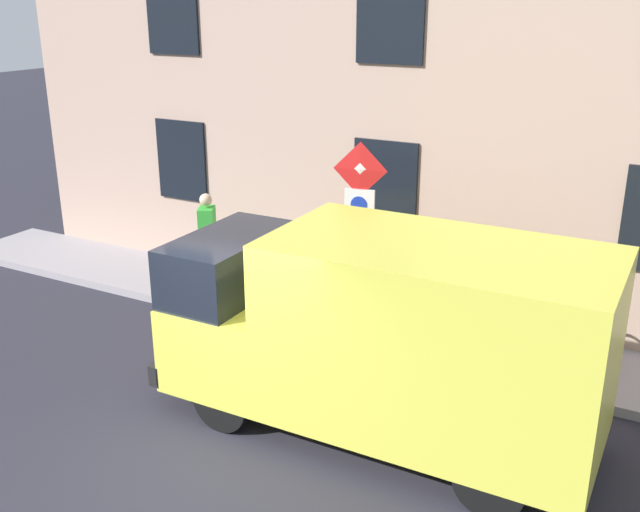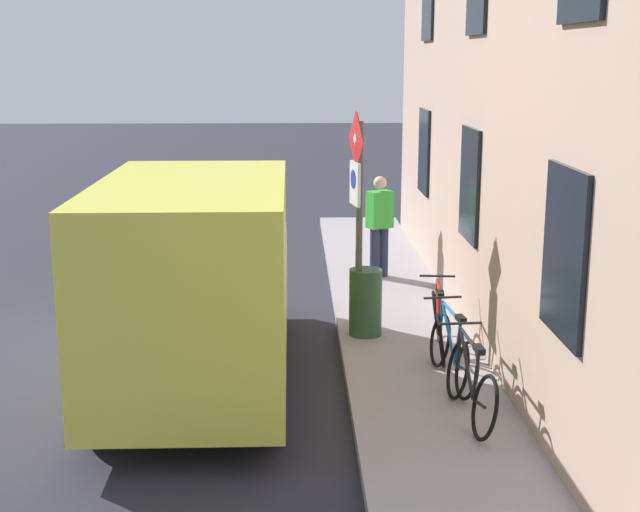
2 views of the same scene
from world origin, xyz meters
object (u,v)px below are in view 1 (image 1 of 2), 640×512
(bicycle_blue, at_px, (488,314))
(bicycle_black, at_px, (558,328))
(sign_post_stacked, at_px, (360,215))
(delivery_van, at_px, (386,332))
(pedestrian, at_px, (208,237))
(bicycle_red, at_px, (424,301))
(litter_bin, at_px, (358,307))

(bicycle_blue, bearing_deg, bicycle_black, 173.38)
(sign_post_stacked, bearing_deg, delivery_van, -146.28)
(delivery_van, relative_size, bicycle_black, 3.11)
(sign_post_stacked, xyz_separation_m, bicycle_blue, (1.00, -1.71, -1.58))
(sign_post_stacked, distance_m, pedestrian, 3.43)
(bicycle_red, bearing_deg, litter_bin, 55.02)
(delivery_van, relative_size, bicycle_blue, 3.11)
(bicycle_red, relative_size, pedestrian, 1.00)
(delivery_van, bearing_deg, litter_bin, -57.02)
(delivery_van, bearing_deg, bicycle_blue, -98.77)
(bicycle_blue, relative_size, litter_bin, 1.91)
(litter_bin, bearing_deg, pedestrian, 81.27)
(delivery_van, xyz_separation_m, litter_bin, (2.05, 1.34, -0.74))
(delivery_van, height_order, litter_bin, delivery_van)
(bicycle_blue, xyz_separation_m, bicycle_red, (0.00, 1.03, 0.00))
(sign_post_stacked, height_order, bicycle_black, sign_post_stacked)
(sign_post_stacked, relative_size, pedestrian, 1.68)
(bicycle_red, bearing_deg, bicycle_blue, -174.12)
(bicycle_black, bearing_deg, sign_post_stacked, 16.08)
(bicycle_black, relative_size, litter_bin, 1.91)
(bicycle_black, distance_m, pedestrian, 6.00)
(delivery_van, distance_m, bicycle_red, 3.08)
(sign_post_stacked, relative_size, delivery_van, 0.54)
(bicycle_black, bearing_deg, pedestrian, -0.30)
(sign_post_stacked, xyz_separation_m, litter_bin, (0.14, 0.07, -1.50))
(bicycle_blue, xyz_separation_m, pedestrian, (-0.38, 4.93, 0.56))
(bicycle_red, relative_size, litter_bin, 1.90)
(sign_post_stacked, height_order, bicycle_red, sign_post_stacked)
(delivery_van, bearing_deg, pedestrian, -29.67)
(bicycle_black, height_order, bicycle_blue, same)
(delivery_van, xyz_separation_m, bicycle_black, (2.91, -1.47, -0.82))
(delivery_van, distance_m, pedestrian, 5.17)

